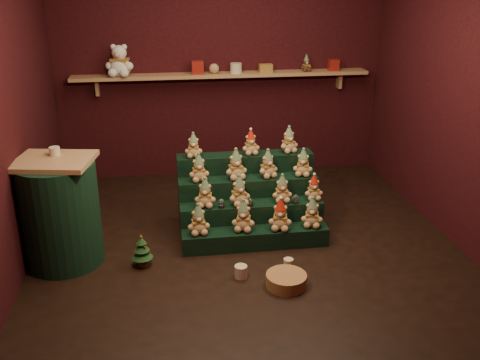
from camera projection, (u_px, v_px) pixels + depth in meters
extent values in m
plane|color=black|center=(246.00, 242.00, 5.22)|extent=(4.00, 4.00, 0.00)
cube|color=black|center=(221.00, 64.00, 6.60)|extent=(4.00, 0.10, 2.80)
cube|color=black|center=(308.00, 188.00, 2.83)|extent=(4.00, 0.10, 2.80)
cube|color=black|center=(3.00, 109.00, 4.44)|extent=(0.10, 4.00, 2.80)
cube|color=black|center=(463.00, 94.00, 4.99)|extent=(0.10, 4.00, 2.80)
cube|color=tan|center=(223.00, 75.00, 6.47)|extent=(3.60, 0.26, 0.04)
cube|color=tan|center=(97.00, 87.00, 6.38)|extent=(0.04, 0.12, 0.20)
cube|color=tan|center=(339.00, 80.00, 6.79)|extent=(0.04, 0.12, 0.20)
cube|color=black|center=(255.00, 238.00, 5.11)|extent=(1.40, 0.22, 0.18)
cube|color=black|center=(252.00, 220.00, 5.28)|extent=(1.40, 0.22, 0.36)
cube|color=black|center=(248.00, 203.00, 5.45)|extent=(1.40, 0.22, 0.54)
cube|color=black|center=(245.00, 186.00, 5.62)|extent=(1.40, 0.22, 0.72)
cylinder|color=black|center=(221.00, 206.00, 5.11)|extent=(0.06, 0.06, 0.02)
sphere|color=white|center=(221.00, 202.00, 5.09)|extent=(0.07, 0.07, 0.07)
cylinder|color=black|center=(250.00, 205.00, 5.15)|extent=(0.05, 0.05, 0.02)
sphere|color=white|center=(250.00, 201.00, 5.13)|extent=(0.06, 0.06, 0.06)
cylinder|color=black|center=(295.00, 202.00, 5.21)|extent=(0.06, 0.06, 0.03)
sphere|color=white|center=(295.00, 198.00, 5.19)|extent=(0.07, 0.07, 0.07)
cube|color=tan|center=(53.00, 161.00, 4.54)|extent=(0.73, 0.64, 0.04)
cylinder|color=black|center=(60.00, 214.00, 4.72)|extent=(0.69, 0.69, 0.94)
cylinder|color=beige|center=(55.00, 151.00, 4.61)|extent=(0.09, 0.09, 0.07)
cylinder|color=#4A2D1A|center=(143.00, 263.00, 4.80)|extent=(0.09, 0.09, 0.05)
cone|color=#163C1A|center=(142.00, 253.00, 4.76)|extent=(0.19, 0.19, 0.09)
cone|color=#163C1A|center=(142.00, 246.00, 4.73)|extent=(0.14, 0.14, 0.08)
cone|color=#163C1A|center=(141.00, 240.00, 4.71)|extent=(0.09, 0.09, 0.07)
cone|color=gold|center=(141.00, 235.00, 4.69)|extent=(0.03, 0.03, 0.03)
cylinder|color=beige|center=(241.00, 272.00, 4.60)|extent=(0.11, 0.11, 0.11)
cylinder|color=beige|center=(288.00, 263.00, 4.75)|extent=(0.09, 0.09, 0.09)
cylinder|color=#A36B42|center=(286.00, 280.00, 4.48)|extent=(0.41, 0.41, 0.11)
cube|color=maroon|center=(198.00, 67.00, 6.38)|extent=(0.14, 0.14, 0.16)
cylinder|color=beige|center=(236.00, 68.00, 6.45)|extent=(0.14, 0.14, 0.12)
cube|color=maroon|center=(333.00, 65.00, 6.61)|extent=(0.12, 0.12, 0.14)
sphere|color=tan|center=(214.00, 69.00, 6.41)|extent=(0.12, 0.12, 0.12)
cube|color=#CC691C|center=(266.00, 68.00, 6.50)|extent=(0.16, 0.10, 0.10)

